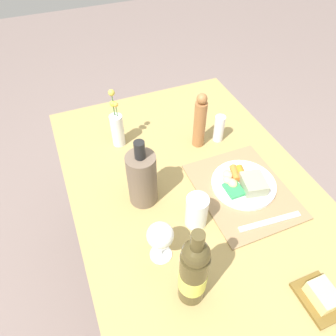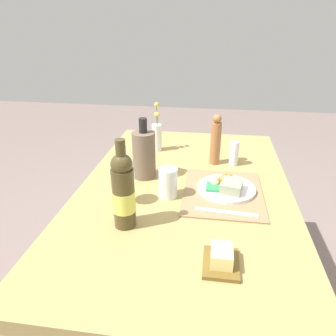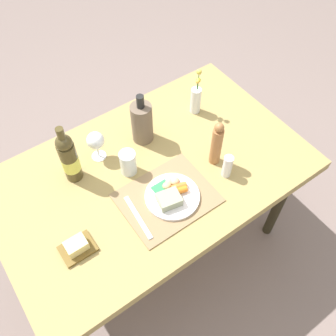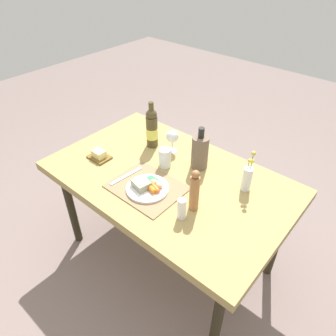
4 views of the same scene
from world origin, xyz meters
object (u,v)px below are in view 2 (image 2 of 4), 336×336
(dining_table, at_px, (184,201))
(flower_vase, at_px, (157,135))
(wine_bottle, at_px, (123,191))
(fork, at_px, (226,212))
(wine_glass, at_px, (125,177))
(salt_shaker, at_px, (234,153))
(water_tumbler, at_px, (168,184))
(butter_dish, at_px, (221,259))
(dinner_plate, at_px, (226,186))
(cooler_bottle, at_px, (144,154))
(pepper_mill, at_px, (216,140))

(dining_table, distance_m, flower_vase, 0.45)
(wine_bottle, xyz_separation_m, flower_vase, (0.67, 0.01, -0.05))
(fork, relative_size, wine_glass, 1.48)
(dining_table, xyz_separation_m, wine_bottle, (-0.28, 0.17, 0.19))
(salt_shaker, relative_size, water_tumbler, 0.99)
(wine_glass, bearing_deg, water_tumbler, -65.32)
(butter_dish, distance_m, wine_glass, 0.46)
(dining_table, bearing_deg, wine_bottle, 149.02)
(salt_shaker, bearing_deg, fork, 174.79)
(dinner_plate, bearing_deg, flower_vase, 41.41)
(wine_bottle, relative_size, cooler_bottle, 1.16)
(fork, distance_m, pepper_mill, 0.45)
(cooler_bottle, bearing_deg, butter_dish, -147.33)
(pepper_mill, height_order, wine_glass, pepper_mill)
(fork, bearing_deg, wine_bottle, 113.51)
(wine_bottle, height_order, flower_vase, wine_bottle)
(fork, distance_m, flower_vase, 0.66)
(pepper_mill, distance_m, wine_glass, 0.52)
(wine_glass, relative_size, water_tumbler, 1.27)
(pepper_mill, relative_size, salt_shaker, 2.06)
(wine_bottle, distance_m, cooler_bottle, 0.36)
(butter_dish, relative_size, wine_glass, 0.87)
(butter_dish, bearing_deg, dinner_plate, -2.67)
(pepper_mill, relative_size, butter_dish, 1.83)
(dining_table, bearing_deg, wine_glass, 125.22)
(butter_dish, distance_m, salt_shaker, 0.69)
(water_tumbler, bearing_deg, wine_glass, 114.68)
(dinner_plate, bearing_deg, salt_shaker, -8.35)
(wine_bottle, bearing_deg, cooler_bottle, 1.97)
(pepper_mill, distance_m, water_tumbler, 0.39)
(fork, relative_size, flower_vase, 0.88)
(dining_table, bearing_deg, salt_shaker, -38.34)
(water_tumbler, bearing_deg, dinner_plate, -72.50)
(dinner_plate, height_order, wine_bottle, wine_bottle)
(pepper_mill, xyz_separation_m, water_tumbler, (-0.34, 0.17, -0.06))
(cooler_bottle, relative_size, water_tumbler, 2.22)
(pepper_mill, height_order, butter_dish, pepper_mill)
(dinner_plate, xyz_separation_m, wine_bottle, (-0.28, 0.33, 0.11))
(pepper_mill, height_order, salt_shaker, pepper_mill)
(dining_table, bearing_deg, cooler_bottle, 66.82)
(dinner_plate, bearing_deg, water_tumbler, 107.50)
(fork, distance_m, wine_bottle, 0.37)
(dining_table, distance_m, wine_glass, 0.30)
(fork, distance_m, water_tumbler, 0.24)
(wine_glass, bearing_deg, cooler_bottle, -5.79)
(dinner_plate, height_order, cooler_bottle, cooler_bottle)
(dinner_plate, relative_size, fork, 1.04)
(water_tumbler, bearing_deg, pepper_mill, -26.93)
(wine_bottle, bearing_deg, fork, -71.66)
(wine_glass, distance_m, flower_vase, 0.53)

